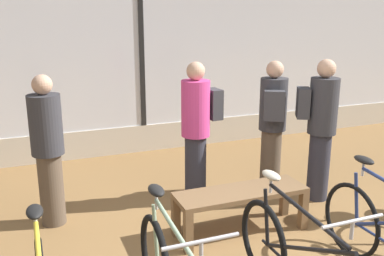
% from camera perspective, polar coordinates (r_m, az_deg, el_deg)
% --- Properties ---
extents(shop_back_wall, '(12.00, 0.08, 3.20)m').
position_cam_1_polar(shop_back_wall, '(6.97, -6.78, 9.91)').
color(shop_back_wall, beige).
rests_on(shop_back_wall, ground_plane).
extents(display_bench, '(1.40, 0.44, 0.47)m').
position_cam_1_polar(display_bench, '(4.55, 6.55, -9.25)').
color(display_bench, brown).
rests_on(display_bench, ground_plane).
extents(customer_near_rack, '(0.56, 0.48, 1.74)m').
position_cam_1_polar(customer_near_rack, '(5.37, 16.73, 0.28)').
color(customer_near_rack, '#2D2D38').
rests_on(customer_near_rack, ground_plane).
extents(customer_by_window, '(0.44, 0.44, 1.65)m').
position_cam_1_polar(customer_by_window, '(4.78, -18.67, -2.60)').
color(customer_by_window, brown).
rests_on(customer_by_window, ground_plane).
extents(customer_mid_floor, '(0.49, 0.56, 1.70)m').
position_cam_1_polar(customer_mid_floor, '(5.47, 10.67, 0.64)').
color(customer_mid_floor, brown).
rests_on(customer_mid_floor, ground_plane).
extents(customer_near_bench, '(0.50, 0.36, 1.72)m').
position_cam_1_polar(customer_near_bench, '(5.09, 0.67, -0.03)').
color(customer_near_bench, '#2D2D38').
rests_on(customer_near_bench, ground_plane).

